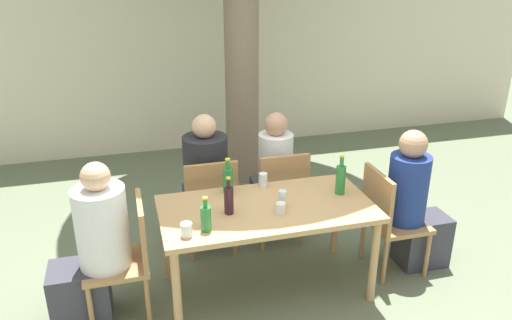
{
  "coord_description": "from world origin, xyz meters",
  "views": [
    {
      "loc": [
        -0.94,
        -3.12,
        2.42
      ],
      "look_at": [
        0.0,
        0.3,
        0.97
      ],
      "focal_mm": 35.0,
      "sensor_mm": 36.0,
      "label": 1
    }
  ],
  "objects_px": {
    "patio_chair_0": "(128,253)",
    "drinking_glass_1": "(281,208)",
    "person_seated_0": "(93,253)",
    "patio_chair_1": "(388,216)",
    "green_bottle_2": "(206,218)",
    "dining_table_front": "(267,216)",
    "patio_chair_3": "(280,192)",
    "person_seated_3": "(272,179)",
    "person_seated_2": "(205,184)",
    "wine_bottle_0": "(229,199)",
    "drinking_glass_0": "(186,230)",
    "person_seated_1": "(414,208)",
    "green_bottle_1": "(341,179)",
    "green_bottle_3": "(228,179)",
    "patio_chair_2": "(210,201)",
    "drinking_glass_2": "(282,199)",
    "drinking_glass_3": "(263,180)"
  },
  "relations": [
    {
      "from": "wine_bottle_0",
      "to": "drinking_glass_1",
      "type": "xyz_separation_m",
      "value": [
        0.35,
        -0.1,
        -0.07
      ]
    },
    {
      "from": "dining_table_front",
      "to": "green_bottle_2",
      "type": "height_order",
      "value": "green_bottle_2"
    },
    {
      "from": "green_bottle_2",
      "to": "dining_table_front",
      "type": "bearing_deg",
      "value": 24.59
    },
    {
      "from": "patio_chair_3",
      "to": "drinking_glass_0",
      "type": "xyz_separation_m",
      "value": [
        -0.94,
        -0.9,
        0.27
      ]
    },
    {
      "from": "drinking_glass_2",
      "to": "green_bottle_1",
      "type": "bearing_deg",
      "value": 10.39
    },
    {
      "from": "drinking_glass_2",
      "to": "drinking_glass_3",
      "type": "relative_size",
      "value": 1.14
    },
    {
      "from": "drinking_glass_0",
      "to": "drinking_glass_1",
      "type": "distance_m",
      "value": 0.7
    },
    {
      "from": "green_bottle_1",
      "to": "drinking_glass_3",
      "type": "height_order",
      "value": "green_bottle_1"
    },
    {
      "from": "wine_bottle_0",
      "to": "drinking_glass_3",
      "type": "height_order",
      "value": "wine_bottle_0"
    },
    {
      "from": "patio_chair_0",
      "to": "drinking_glass_1",
      "type": "relative_size",
      "value": 10.87
    },
    {
      "from": "patio_chair_2",
      "to": "green_bottle_1",
      "type": "xyz_separation_m",
      "value": [
        0.92,
        -0.58,
        0.35
      ]
    },
    {
      "from": "green_bottle_2",
      "to": "person_seated_2",
      "type": "bearing_deg",
      "value": 80.83
    },
    {
      "from": "person_seated_3",
      "to": "wine_bottle_0",
      "type": "height_order",
      "value": "person_seated_3"
    },
    {
      "from": "person_seated_3",
      "to": "green_bottle_2",
      "type": "height_order",
      "value": "person_seated_3"
    },
    {
      "from": "person_seated_2",
      "to": "green_bottle_1",
      "type": "distance_m",
      "value": 1.26
    },
    {
      "from": "patio_chair_2",
      "to": "person_seated_1",
      "type": "height_order",
      "value": "person_seated_1"
    },
    {
      "from": "drinking_glass_1",
      "to": "patio_chair_3",
      "type": "bearing_deg",
      "value": 71.92
    },
    {
      "from": "patio_chair_3",
      "to": "person_seated_3",
      "type": "distance_m",
      "value": 0.24
    },
    {
      "from": "wine_bottle_0",
      "to": "drinking_glass_2",
      "type": "xyz_separation_m",
      "value": [
        0.4,
        -0.0,
        -0.04
      ]
    },
    {
      "from": "person_seated_2",
      "to": "person_seated_3",
      "type": "distance_m",
      "value": 0.63
    },
    {
      "from": "person_seated_3",
      "to": "drinking_glass_2",
      "type": "bearing_deg",
      "value": 77.17
    },
    {
      "from": "patio_chair_0",
      "to": "person_seated_3",
      "type": "bearing_deg",
      "value": 123.27
    },
    {
      "from": "patio_chair_2",
      "to": "drinking_glass_1",
      "type": "distance_m",
      "value": 0.9
    },
    {
      "from": "patio_chair_3",
      "to": "person_seated_1",
      "type": "distance_m",
      "value": 1.13
    },
    {
      "from": "patio_chair_3",
      "to": "person_seated_0",
      "type": "distance_m",
      "value": 1.69
    },
    {
      "from": "dining_table_front",
      "to": "green_bottle_1",
      "type": "distance_m",
      "value": 0.64
    },
    {
      "from": "patio_chair_0",
      "to": "drinking_glass_1",
      "type": "distance_m",
      "value": 1.12
    },
    {
      "from": "patio_chair_0",
      "to": "person_seated_0",
      "type": "relative_size",
      "value": 0.74
    },
    {
      "from": "person_seated_3",
      "to": "green_bottle_3",
      "type": "bearing_deg",
      "value": 46.41
    },
    {
      "from": "person_seated_0",
      "to": "wine_bottle_0",
      "type": "bearing_deg",
      "value": 88.27
    },
    {
      "from": "person_seated_0",
      "to": "patio_chair_1",
      "type": "bearing_deg",
      "value": 90.0
    },
    {
      "from": "patio_chair_3",
      "to": "green_bottle_1",
      "type": "relative_size",
      "value": 2.79
    },
    {
      "from": "person_seated_1",
      "to": "drinking_glass_3",
      "type": "bearing_deg",
      "value": 74.07
    },
    {
      "from": "patio_chair_2",
      "to": "person_seated_3",
      "type": "xyz_separation_m",
      "value": [
        0.63,
        0.24,
        0.03
      ]
    },
    {
      "from": "patio_chair_1",
      "to": "green_bottle_3",
      "type": "xyz_separation_m",
      "value": [
        -1.24,
        0.31,
        0.33
      ]
    },
    {
      "from": "green_bottle_2",
      "to": "green_bottle_3",
      "type": "height_order",
      "value": "green_bottle_3"
    },
    {
      "from": "person_seated_1",
      "to": "wine_bottle_0",
      "type": "height_order",
      "value": "person_seated_1"
    },
    {
      "from": "green_bottle_3",
      "to": "drinking_glass_3",
      "type": "height_order",
      "value": "green_bottle_3"
    },
    {
      "from": "patio_chair_0",
      "to": "green_bottle_2",
      "type": "xyz_separation_m",
      "value": [
        0.53,
        -0.22,
        0.32
      ]
    },
    {
      "from": "person_seated_2",
      "to": "person_seated_3",
      "type": "bearing_deg",
      "value": -179.01
    },
    {
      "from": "drinking_glass_3",
      "to": "green_bottle_2",
      "type": "bearing_deg",
      "value": -134.88
    },
    {
      "from": "wine_bottle_0",
      "to": "drinking_glass_2",
      "type": "relative_size",
      "value": 2.18
    },
    {
      "from": "person_seated_1",
      "to": "drinking_glass_1",
      "type": "distance_m",
      "value": 1.21
    },
    {
      "from": "patio_chair_1",
      "to": "patio_chair_3",
      "type": "xyz_separation_m",
      "value": [
        -0.7,
        0.64,
        0.0
      ]
    },
    {
      "from": "person_seated_2",
      "to": "person_seated_3",
      "type": "relative_size",
      "value": 1.03
    },
    {
      "from": "drinking_glass_0",
      "to": "person_seated_3",
      "type": "bearing_deg",
      "value": 50.43
    },
    {
      "from": "person_seated_0",
      "to": "drinking_glass_0",
      "type": "bearing_deg",
      "value": 66.83
    },
    {
      "from": "patio_chair_1",
      "to": "person_seated_3",
      "type": "height_order",
      "value": "person_seated_3"
    },
    {
      "from": "patio_chair_3",
      "to": "person_seated_0",
      "type": "xyz_separation_m",
      "value": [
        -1.56,
        -0.64,
        0.04
      ]
    },
    {
      "from": "wine_bottle_0",
      "to": "drinking_glass_0",
      "type": "height_order",
      "value": "wine_bottle_0"
    }
  ]
}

